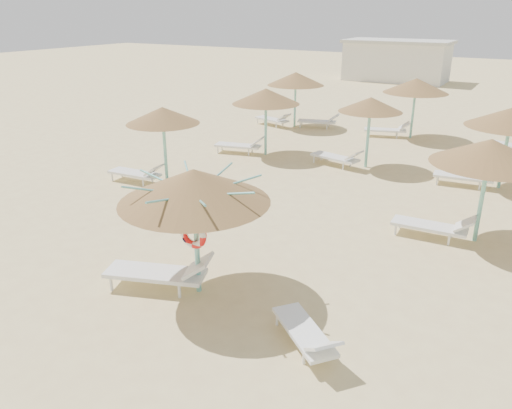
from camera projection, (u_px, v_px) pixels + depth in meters
The scene contains 6 objects.
ground at pixel (218, 293), 10.59m from camera, with size 120.00×120.00×0.00m, color #DEC787.
main_palapa at pixel (194, 186), 9.83m from camera, with size 3.05×3.05×2.73m.
lounger_main_a at pixel (162, 272), 10.64m from camera, with size 2.41×1.42×0.84m.
lounger_main_b at pixel (307, 334), 8.77m from camera, with size 1.73×1.57×0.66m.
palapa_field at pixel (439, 107), 18.05m from camera, with size 19.23×16.84×2.72m.
service_hut at pixel (397, 60), 40.95m from camera, with size 8.40×4.40×3.25m.
Camera 1 is at (5.30, -7.51, 5.65)m, focal length 35.00 mm.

